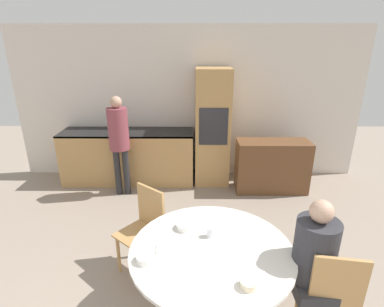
# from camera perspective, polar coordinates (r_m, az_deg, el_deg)

# --- Properties ---
(wall_back) EXTENTS (6.01, 0.05, 2.60)m
(wall_back) POSITION_cam_1_polar(r_m,az_deg,el_deg) (5.29, -0.66, 9.33)
(wall_back) COLOR silver
(wall_back) RESTS_ON ground_plane
(kitchen_counter) EXTENTS (2.23, 0.60, 0.91)m
(kitchen_counter) POSITION_cam_1_polar(r_m,az_deg,el_deg) (5.31, -11.95, -0.43)
(kitchen_counter) COLOR tan
(kitchen_counter) RESTS_ON ground_plane
(oven_unit) EXTENTS (0.57, 0.59, 1.95)m
(oven_unit) POSITION_cam_1_polar(r_m,az_deg,el_deg) (5.05, 3.88, 4.93)
(oven_unit) COLOR tan
(oven_unit) RESTS_ON ground_plane
(sideboard) EXTENTS (1.15, 0.45, 0.85)m
(sideboard) POSITION_cam_1_polar(r_m,az_deg,el_deg) (5.05, 14.95, -2.33)
(sideboard) COLOR brown
(sideboard) RESTS_ON ground_plane
(dining_table) EXTENTS (1.34, 1.34, 0.75)m
(dining_table) POSITION_cam_1_polar(r_m,az_deg,el_deg) (2.68, 3.66, -20.93)
(dining_table) COLOR brown
(dining_table) RESTS_ON ground_plane
(chair_near_right) EXTENTS (0.46, 0.46, 0.93)m
(chair_near_right) POSITION_cam_1_polar(r_m,az_deg,el_deg) (2.75, 24.90, -22.95)
(chair_near_right) COLOR tan
(chair_near_right) RESTS_ON ground_plane
(chair_far_left) EXTENTS (0.56, 0.56, 0.93)m
(chair_far_left) POSITION_cam_1_polar(r_m,az_deg,el_deg) (3.27, -8.94, -13.33)
(chair_far_left) COLOR tan
(chair_far_left) RESTS_ON ground_plane
(person_seated) EXTENTS (0.32, 0.39, 1.26)m
(person_seated) POSITION_cam_1_polar(r_m,az_deg,el_deg) (2.62, 22.26, -18.64)
(person_seated) COLOR #262628
(person_seated) RESTS_ON ground_plane
(person_standing) EXTENTS (0.31, 0.31, 1.59)m
(person_standing) POSITION_cam_1_polar(r_m,az_deg,el_deg) (4.70, -13.77, 3.35)
(person_standing) COLOR #262628
(person_standing) RESTS_ON ground_plane
(cup) EXTENTS (0.06, 0.06, 0.09)m
(cup) POSITION_cam_1_polar(r_m,az_deg,el_deg) (2.66, 3.51, -14.71)
(cup) COLOR silver
(cup) RESTS_ON dining_table
(bowl_near) EXTENTS (0.14, 0.14, 0.05)m
(bowl_near) POSITION_cam_1_polar(r_m,az_deg,el_deg) (2.45, -8.82, -19.11)
(bowl_near) COLOR white
(bowl_near) RESTS_ON dining_table
(bowl_centre) EXTENTS (0.12, 0.12, 0.05)m
(bowl_centre) POSITION_cam_1_polar(r_m,az_deg,el_deg) (2.26, 10.74, -23.21)
(bowl_centre) COLOR beige
(bowl_centre) RESTS_ON dining_table
(bowl_far) EXTENTS (0.16, 0.16, 0.05)m
(bowl_far) POSITION_cam_1_polar(r_m,az_deg,el_deg) (2.77, -1.29, -13.63)
(bowl_far) COLOR white
(bowl_far) RESTS_ON dining_table
(salt_shaker) EXTENTS (0.03, 0.03, 0.09)m
(salt_shaker) POSITION_cam_1_polar(r_m,az_deg,el_deg) (2.50, -6.64, -17.58)
(salt_shaker) COLOR white
(salt_shaker) RESTS_ON dining_table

